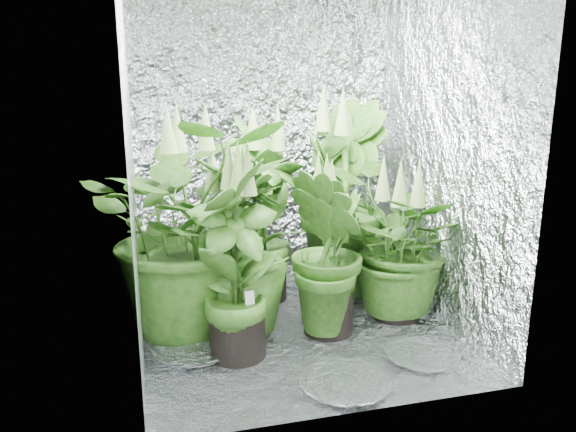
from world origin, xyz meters
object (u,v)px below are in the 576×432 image
Objects in this scene: plant_f at (236,262)px; circulation_fan at (363,260)px; plant_a at (188,227)px; plant_g at (329,254)px; plant_e at (399,244)px; plant_d at (238,250)px; plant_b at (262,212)px; plant_c at (340,201)px.

circulation_fan is at bearing 40.08° from plant_f.
plant_g is (0.70, -0.18, -0.14)m from plant_a.
circulation_fan is at bearing 86.68° from plant_e.
plant_d is at bearing -18.89° from plant_a.
plant_f is 1.10× the size of plant_g.
plant_b is 1.23× the size of plant_g.
plant_f reaches higher than plant_e.
plant_c is 1.34× the size of plant_g.
plant_c reaches higher than circulation_fan.
plant_g is at bearing -66.89° from plant_b.
plant_e is 0.96× the size of plant_g.
plant_f is (0.19, -0.32, -0.10)m from plant_a.
plant_a is at bearing 161.11° from plant_d.
plant_e is 0.87× the size of plant_f.
plant_c is at bearing 41.08° from plant_f.
plant_a is 1.15m from plant_e.
plant_e is 0.45m from plant_g.
plant_b is at bearing 38.23° from plant_a.
plant_f reaches higher than plant_d.
plant_d is at bearing -154.02° from circulation_fan.
circulation_fan is (0.92, 0.59, -0.32)m from plant_d.
plant_a is 0.95× the size of plant_c.
plant_f is at bearing -146.27° from circulation_fan.
plant_a is 1.03× the size of plant_b.
plant_a is 0.73m from plant_g.
plant_c is at bearing 115.31° from plant_e.
plant_c reaches higher than plant_g.
plant_b reaches higher than plant_g.
plant_c is 0.54m from circulation_fan.
plant_a reaches higher than plant_f.
plant_g is (0.51, 0.14, -0.04)m from plant_f.
plant_b reaches higher than circulation_fan.
plant_c reaches higher than plant_f.
plant_e is (1.13, -0.09, -0.15)m from plant_a.
plant_d is (-0.69, -0.41, -0.13)m from plant_c.
plant_f is 1.32m from circulation_fan.
plant_a is 1.33× the size of plant_e.
plant_d is at bearing 77.34° from plant_f.
plant_c is 1.22× the size of plant_f.
plant_d is (-0.22, -0.45, -0.08)m from plant_b.
plant_b is at bearing 63.76° from plant_d.
plant_c reaches higher than plant_b.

